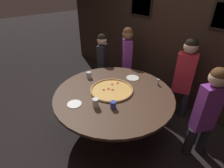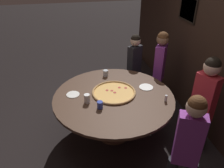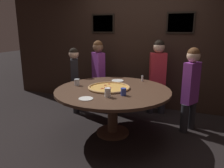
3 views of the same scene
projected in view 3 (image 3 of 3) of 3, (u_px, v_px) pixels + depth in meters
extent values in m
plane|color=black|center=(113.00, 133.00, 3.53)|extent=(24.00, 24.00, 0.00)
cube|color=black|center=(139.00, 46.00, 4.54)|extent=(6.40, 0.06, 2.60)
cube|color=black|center=(103.00, 24.00, 4.68)|extent=(0.52, 0.02, 0.40)
cube|color=#936B5B|center=(103.00, 24.00, 4.68)|extent=(0.46, 0.01, 0.34)
cube|color=black|center=(180.00, 23.00, 4.11)|extent=(0.52, 0.02, 0.40)
cube|color=#936B5B|center=(180.00, 23.00, 4.10)|extent=(0.46, 0.01, 0.34)
cylinder|color=#4C3323|center=(113.00, 90.00, 3.35)|extent=(1.77, 1.77, 0.04)
cylinder|color=#4C3323|center=(113.00, 113.00, 3.44)|extent=(0.16, 0.16, 0.70)
cylinder|color=#4C3323|center=(113.00, 132.00, 3.52)|extent=(0.52, 0.52, 0.04)
cylinder|color=#E5A84C|center=(109.00, 88.00, 3.39)|extent=(0.62, 0.62, 0.01)
torus|color=tan|center=(109.00, 87.00, 3.39)|extent=(0.66, 0.66, 0.03)
cylinder|color=#A8281E|center=(106.00, 87.00, 3.39)|extent=(0.04, 0.04, 0.00)
cylinder|color=#A8281E|center=(105.00, 85.00, 3.53)|extent=(0.04, 0.04, 0.00)
cylinder|color=#A8281E|center=(110.00, 87.00, 3.39)|extent=(0.04, 0.04, 0.00)
cylinder|color=#A8281E|center=(109.00, 84.00, 3.60)|extent=(0.04, 0.04, 0.00)
cylinder|color=#A8281E|center=(102.00, 88.00, 3.33)|extent=(0.04, 0.04, 0.00)
cylinder|color=silver|center=(77.00, 82.00, 3.56)|extent=(0.09, 0.09, 0.11)
cylinder|color=#384CB7|center=(123.00, 92.00, 3.02)|extent=(0.08, 0.08, 0.10)
cylinder|color=white|center=(108.00, 93.00, 2.94)|extent=(0.08, 0.08, 0.13)
cylinder|color=white|center=(86.00, 99.00, 2.88)|extent=(0.19, 0.19, 0.01)
cylinder|color=white|center=(118.00, 81.00, 3.88)|extent=(0.22, 0.22, 0.01)
cylinder|color=silver|center=(142.00, 79.00, 3.85)|extent=(0.04, 0.04, 0.08)
cylinder|color=#B7B7BC|center=(142.00, 76.00, 3.84)|extent=(0.04, 0.04, 0.01)
cylinder|color=#232328|center=(76.00, 102.00, 4.34)|extent=(0.16, 0.16, 0.44)
cylinder|color=#232328|center=(76.00, 99.00, 4.54)|extent=(0.16, 0.16, 0.44)
cube|color=#232328|center=(75.00, 75.00, 4.31)|extent=(0.26, 0.30, 0.62)
sphere|color=beige|center=(74.00, 54.00, 4.21)|extent=(0.19, 0.19, 0.19)
sphere|color=black|center=(74.00, 52.00, 4.20)|extent=(0.18, 0.18, 0.18)
cylinder|color=#232328|center=(101.00, 98.00, 4.55)|extent=(0.18, 0.18, 0.49)
cylinder|color=#232328|center=(96.00, 95.00, 4.73)|extent=(0.18, 0.18, 0.49)
cube|color=purple|center=(98.00, 69.00, 4.50)|extent=(0.33, 0.30, 0.69)
sphere|color=#8C664C|center=(98.00, 47.00, 4.39)|extent=(0.21, 0.21, 0.21)
sphere|color=brown|center=(98.00, 45.00, 4.38)|extent=(0.20, 0.20, 0.20)
cylinder|color=#232328|center=(191.00, 115.00, 3.66)|extent=(0.17, 0.17, 0.47)
cylinder|color=#232328|center=(184.00, 118.00, 3.53)|extent=(0.17, 0.17, 0.47)
cube|color=purple|center=(191.00, 83.00, 3.45)|extent=(0.27, 0.32, 0.66)
sphere|color=beige|center=(194.00, 56.00, 3.35)|extent=(0.20, 0.20, 0.20)
sphere|color=brown|center=(194.00, 54.00, 3.34)|extent=(0.19, 0.19, 0.19)
cylinder|color=#232328|center=(162.00, 101.00, 4.34)|extent=(0.17, 0.17, 0.50)
cylinder|color=#232328|center=(150.00, 101.00, 4.34)|extent=(0.17, 0.17, 0.50)
cube|color=red|center=(158.00, 71.00, 4.19)|extent=(0.34, 0.26, 0.70)
sphere|color=beige|center=(159.00, 47.00, 4.08)|extent=(0.22, 0.22, 0.22)
sphere|color=black|center=(159.00, 45.00, 4.07)|extent=(0.20, 0.20, 0.20)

